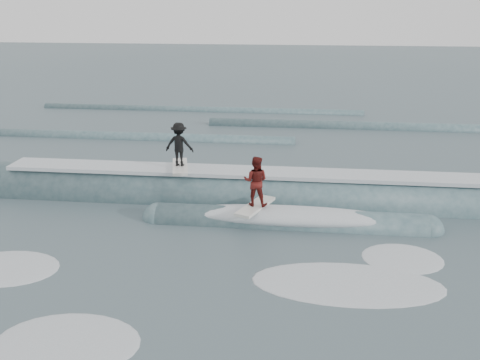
# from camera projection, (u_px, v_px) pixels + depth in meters

# --- Properties ---
(ground) EXTENTS (160.00, 160.00, 0.00)m
(ground) POSITION_uv_depth(u_px,v_px,m) (222.00, 266.00, 15.16)
(ground) COLOR #394C53
(ground) RESTS_ON ground
(breaking_wave) EXTENTS (22.95, 3.87, 2.17)m
(breaking_wave) POSITION_uv_depth(u_px,v_px,m) (249.00, 202.00, 19.87)
(breaking_wave) COLOR #37545D
(breaking_wave) RESTS_ON ground
(surfer_black) EXTENTS (1.09, 2.07, 1.74)m
(surfer_black) POSITION_uv_depth(u_px,v_px,m) (179.00, 146.00, 19.87)
(surfer_black) COLOR silver
(surfer_black) RESTS_ON ground
(surfer_red) EXTENTS (1.25, 2.06, 1.79)m
(surfer_red) POSITION_uv_depth(u_px,v_px,m) (256.00, 184.00, 17.65)
(surfer_red) COLOR silver
(surfer_red) RESTS_ON ground
(whitewater) EXTENTS (13.78, 6.96, 0.10)m
(whitewater) POSITION_uv_depth(u_px,v_px,m) (246.00, 287.00, 14.02)
(whitewater) COLOR silver
(whitewater) RESTS_ON ground
(far_swells) EXTENTS (38.75, 8.65, 0.80)m
(far_swells) POSITION_uv_depth(u_px,v_px,m) (250.00, 127.00, 31.88)
(far_swells) COLOR #37545D
(far_swells) RESTS_ON ground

